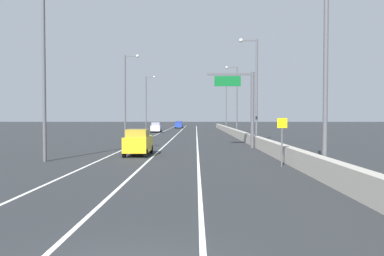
# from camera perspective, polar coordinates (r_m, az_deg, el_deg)

# --- Properties ---
(ground_plane) EXTENTS (320.00, 320.00, 0.00)m
(ground_plane) POSITION_cam_1_polar(r_m,az_deg,el_deg) (70.47, -0.48, -0.76)
(ground_plane) COLOR #26282B
(lane_stripe_left) EXTENTS (0.16, 130.00, 0.00)m
(lane_stripe_left) POSITION_cam_1_polar(r_m,az_deg,el_deg) (61.85, -5.74, -1.12)
(lane_stripe_left) COLOR silver
(lane_stripe_left) RESTS_ON ground_plane
(lane_stripe_center) EXTENTS (0.16, 130.00, 0.00)m
(lane_stripe_center) POSITION_cam_1_polar(r_m,az_deg,el_deg) (61.56, -2.50, -1.12)
(lane_stripe_center) COLOR silver
(lane_stripe_center) RESTS_ON ground_plane
(lane_stripe_right) EXTENTS (0.16, 130.00, 0.00)m
(lane_stripe_right) POSITION_cam_1_polar(r_m,az_deg,el_deg) (61.47, 0.76, -1.12)
(lane_stripe_right) COLOR silver
(lane_stripe_right) RESTS_ON ground_plane
(jersey_barrier_right) EXTENTS (0.60, 120.00, 1.10)m
(jersey_barrier_right) POSITION_cam_1_polar(r_m,az_deg,el_deg) (46.88, 8.21, -1.36)
(jersey_barrier_right) COLOR #9E998E
(jersey_barrier_right) RESTS_ON ground_plane
(overhead_sign_gantry) EXTENTS (4.68, 0.36, 7.50)m
(overhead_sign_gantry) POSITION_cam_1_polar(r_m,az_deg,el_deg) (36.55, 8.27, 4.31)
(overhead_sign_gantry) COLOR #47474C
(overhead_sign_gantry) RESTS_ON ground_plane
(speed_advisory_sign) EXTENTS (0.60, 0.11, 3.00)m
(speed_advisory_sign) POSITION_cam_1_polar(r_m,az_deg,el_deg) (23.12, 13.86, -1.57)
(speed_advisory_sign) COLOR #4C4C51
(speed_advisory_sign) RESTS_ON ground_plane
(lamp_post_right_near) EXTENTS (2.14, 0.44, 11.93)m
(lamp_post_right_near) POSITION_cam_1_polar(r_m,az_deg,el_deg) (20.41, 19.56, 11.98)
(lamp_post_right_near) COLOR #4C4C51
(lamp_post_right_near) RESTS_ON ground_plane
(lamp_post_right_second) EXTENTS (2.14, 0.44, 11.93)m
(lamp_post_right_second) POSITION_cam_1_polar(r_m,az_deg,el_deg) (42.21, 9.76, 6.69)
(lamp_post_right_second) COLOR #4C4C51
(lamp_post_right_second) RESTS_ON ground_plane
(lamp_post_right_third) EXTENTS (2.14, 0.44, 11.93)m
(lamp_post_right_third) POSITION_cam_1_polar(r_m,az_deg,el_deg) (64.52, 6.83, 4.98)
(lamp_post_right_third) COLOR #4C4C51
(lamp_post_right_third) RESTS_ON ground_plane
(lamp_post_right_fourth) EXTENTS (2.14, 0.44, 11.93)m
(lamp_post_right_fourth) POSITION_cam_1_polar(r_m,az_deg,el_deg) (86.92, 5.21, 4.15)
(lamp_post_right_fourth) COLOR #4C4C51
(lamp_post_right_fourth) RESTS_ON ground_plane
(lamp_post_left_near) EXTENTS (2.14, 0.44, 11.93)m
(lamp_post_left_near) POSITION_cam_1_polar(r_m,az_deg,el_deg) (27.25, -21.68, 9.34)
(lamp_post_left_near) COLOR #4C4C51
(lamp_post_left_near) RESTS_ON ground_plane
(lamp_post_left_mid) EXTENTS (2.14, 0.44, 11.93)m
(lamp_post_left_mid) POSITION_cam_1_polar(r_m,az_deg,el_deg) (53.08, -10.17, 5.67)
(lamp_post_left_mid) COLOR #4C4C51
(lamp_post_left_mid) RESTS_ON ground_plane
(lamp_post_left_far) EXTENTS (2.14, 0.44, 11.93)m
(lamp_post_left_far) POSITION_cam_1_polar(r_m,az_deg,el_deg) (79.84, -7.03, 4.36)
(lamp_post_left_far) COLOR #4C4C51
(lamp_post_left_far) RESTS_ON ground_plane
(car_yellow_0) EXTENTS (1.90, 4.09, 2.11)m
(car_yellow_0) POSITION_cam_1_polar(r_m,az_deg,el_deg) (29.43, -8.39, -2.23)
(car_yellow_0) COLOR gold
(car_yellow_0) RESTS_ON ground_plane
(car_silver_1) EXTENTS (1.94, 4.48, 2.00)m
(car_silver_1) POSITION_cam_1_polar(r_m,az_deg,el_deg) (72.34, -5.62, 0.09)
(car_silver_1) COLOR #B7B7BC
(car_silver_1) RESTS_ON ground_plane
(car_blue_2) EXTENTS (2.02, 4.32, 1.91)m
(car_blue_2) POSITION_cam_1_polar(r_m,az_deg,el_deg) (98.71, -2.07, 0.51)
(car_blue_2) COLOR #1E389E
(car_blue_2) RESTS_ON ground_plane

